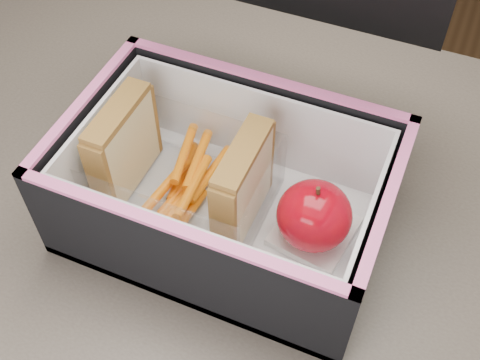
# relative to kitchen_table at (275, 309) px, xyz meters

# --- Properties ---
(kitchen_table) EXTENTS (1.20, 0.80, 0.75)m
(kitchen_table) POSITION_rel_kitchen_table_xyz_m (0.00, 0.00, 0.00)
(kitchen_table) COLOR #63584D
(kitchen_table) RESTS_ON ground
(lunch_bag) EXTENTS (0.31, 0.32, 0.28)m
(lunch_bag) POSITION_rel_kitchen_table_xyz_m (-0.07, 0.03, 0.16)
(lunch_bag) COLOR black
(lunch_bag) RESTS_ON kitchen_table
(plastic_tub) EXTENTS (0.17, 0.12, 0.07)m
(plastic_tub) POSITION_rel_kitchen_table_xyz_m (-0.12, 0.03, 0.14)
(plastic_tub) COLOR white
(plastic_tub) RESTS_ON lunch_bag
(sandwich_left) EXTENTS (0.03, 0.09, 0.10)m
(sandwich_left) POSITION_rel_kitchen_table_xyz_m (-0.18, 0.03, 0.16)
(sandwich_left) COLOR #D3C18B
(sandwich_left) RESTS_ON plastic_tub
(sandwich_right) EXTENTS (0.03, 0.09, 0.10)m
(sandwich_right) POSITION_rel_kitchen_table_xyz_m (-0.05, 0.03, 0.16)
(sandwich_right) COLOR #D3C18B
(sandwich_right) RESTS_ON plastic_tub
(carrot_sticks) EXTENTS (0.05, 0.14, 0.03)m
(carrot_sticks) POSITION_rel_kitchen_table_xyz_m (-0.12, 0.03, 0.12)
(carrot_sticks) COLOR #E75F00
(carrot_sticks) RESTS_ON plastic_tub
(paper_napkin) EXTENTS (0.08, 0.08, 0.01)m
(paper_napkin) POSITION_rel_kitchen_table_xyz_m (0.02, 0.04, 0.11)
(paper_napkin) COLOR white
(paper_napkin) RESTS_ON lunch_bag
(red_apple) EXTENTS (0.08, 0.08, 0.08)m
(red_apple) POSITION_rel_kitchen_table_xyz_m (0.02, 0.03, 0.15)
(red_apple) COLOR #950013
(red_apple) RESTS_ON paper_napkin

